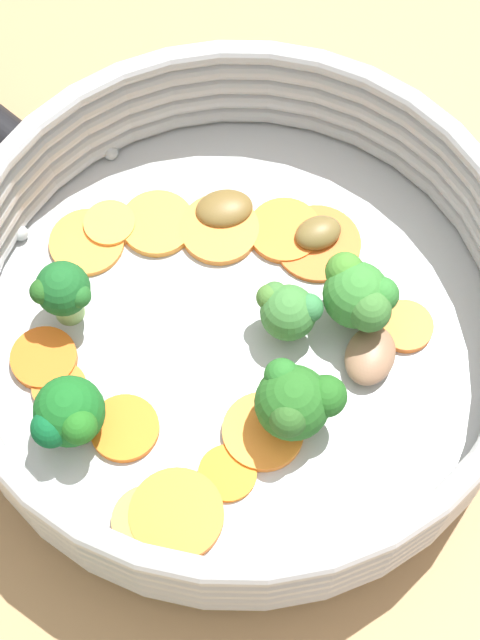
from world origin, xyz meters
TOP-DOWN VIEW (x-y plane):
  - ground_plane at (0.00, 0.00)m, footprint 4.00×4.00m
  - skillet at (0.00, 0.00)m, footprint 0.28×0.28m
  - skillet_rim_wall at (0.00, 0.00)m, footprint 0.29×0.29m
  - skillet_rivet_left at (0.01, -0.13)m, footprint 0.01×0.01m
  - skillet_rivet_right at (0.08, -0.11)m, footprint 0.01×0.01m
  - carrot_slice_0 at (0.04, 0.07)m, footprint 0.04×0.04m
  - carrot_slice_1 at (0.10, -0.03)m, footprint 0.05×0.05m
  - carrot_slice_2 at (-0.06, -0.03)m, footprint 0.06×0.06m
  - carrot_slice_3 at (0.03, -0.09)m, footprint 0.04×0.04m
  - carrot_slice_4 at (-0.05, -0.04)m, footprint 0.05×0.05m
  - carrot_slice_5 at (0.07, 0.07)m, footprint 0.07×0.07m
  - carrot_slice_6 at (0.05, -0.09)m, footprint 0.06×0.06m
  - carrot_slice_7 at (-0.02, -0.06)m, footprint 0.06×0.06m
  - carrot_slice_8 at (0.02, 0.06)m, footprint 0.05×0.05m
  - carrot_slice_9 at (0.01, -0.08)m, footprint 0.05×0.05m
  - carrot_slice_10 at (0.10, -0.01)m, footprint 0.04×0.04m
  - carrot_slice_11 at (0.08, 0.02)m, footprint 0.04×0.04m
  - carrot_slice_12 at (0.09, 0.07)m, footprint 0.05×0.05m
  - carrot_slice_13 at (-0.08, 0.04)m, footprint 0.04×0.04m
  - broccoli_floret_0 at (-0.06, 0.02)m, footprint 0.04×0.05m
  - broccoli_floret_1 at (0.10, 0.01)m, footprint 0.04×0.04m
  - broccoli_floret_2 at (-0.02, 0.01)m, footprint 0.03×0.03m
  - broccoli_floret_3 at (0.08, -0.05)m, footprint 0.03×0.03m
  - broccoli_floret_4 at (-0.00, 0.06)m, footprint 0.04×0.04m
  - mushroom_piece_0 at (-0.03, -0.07)m, footprint 0.04×0.03m
  - mushroom_piece_1 at (-0.05, 0.05)m, footprint 0.04×0.04m
  - mushroom_piece_2 at (-0.06, -0.03)m, footprint 0.03×0.02m

SIDE VIEW (x-z plane):
  - ground_plane at x=0.00m, z-range 0.00..0.00m
  - skillet at x=0.00m, z-range 0.00..0.01m
  - carrot_slice_0 at x=0.04m, z-range 0.01..0.02m
  - carrot_slice_2 at x=-0.06m, z-range 0.01..0.02m
  - carrot_slice_6 at x=0.05m, z-range 0.01..0.02m
  - carrot_slice_10 at x=0.10m, z-range 0.01..0.02m
  - carrot_slice_4 at x=-0.05m, z-range 0.01..0.02m
  - carrot_slice_13 at x=-0.08m, z-range 0.01..0.02m
  - carrot_slice_11 at x=0.08m, z-range 0.01..0.02m
  - carrot_slice_9 at x=0.01m, z-range 0.01..0.02m
  - carrot_slice_7 at x=-0.02m, z-range 0.01..0.02m
  - carrot_slice_8 at x=0.02m, z-range 0.01..0.02m
  - carrot_slice_12 at x=0.09m, z-range 0.01..0.02m
  - carrot_slice_1 at x=0.10m, z-range 0.01..0.02m
  - carrot_slice_3 at x=0.03m, z-range 0.01..0.02m
  - carrot_slice_5 at x=0.07m, z-range 0.01..0.02m
  - skillet_rivet_left at x=0.01m, z-range 0.01..0.02m
  - skillet_rivet_right at x=0.08m, z-range 0.01..0.02m
  - mushroom_piece_0 at x=-0.03m, z-range 0.01..0.03m
  - mushroom_piece_2 at x=-0.06m, z-range 0.01..0.03m
  - mushroom_piece_1 at x=-0.05m, z-range 0.01..0.03m
  - broccoli_floret_2 at x=-0.02m, z-range 0.02..0.05m
  - broccoli_floret_1 at x=0.10m, z-range 0.02..0.06m
  - broccoli_floret_3 at x=0.08m, z-range 0.02..0.06m
  - broccoli_floret_0 at x=-0.06m, z-range 0.02..0.06m
  - broccoli_floret_4 at x=0.00m, z-range 0.02..0.06m
  - skillet_rim_wall at x=0.00m, z-range 0.01..0.08m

